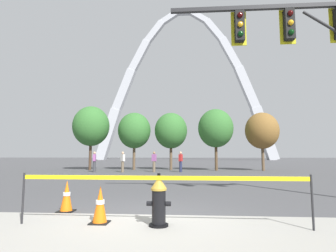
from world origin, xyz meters
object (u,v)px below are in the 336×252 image
object	(u,v)px
monument_arch	(184,91)
fire_hydrant	(159,201)
traffic_signal_gantry	(329,50)
pedestrian_near_trees	(94,161)
pedestrian_standing_center	(181,161)
traffic_cone_by_hydrant	(67,196)
pedestrian_walking_right	(154,161)
traffic_cone_mid_sidewalk	(100,205)
pedestrian_walking_left	(123,162)

from	to	relation	value
monument_arch	fire_hydrant	bearing A→B (deg)	-89.69
fire_hydrant	traffic_signal_gantry	world-z (taller)	traffic_signal_gantry
pedestrian_near_trees	traffic_signal_gantry	bearing A→B (deg)	-49.62
fire_hydrant	monument_arch	distance (m)	68.68
monument_arch	pedestrian_standing_center	size ratio (longest dim) A/B	29.91
traffic_cone_by_hydrant	monument_arch	bearing A→B (deg)	88.27
fire_hydrant	pedestrian_standing_center	size ratio (longest dim) A/B	0.62
pedestrian_walking_right	fire_hydrant	bearing A→B (deg)	-82.48
traffic_cone_mid_sidewalk	pedestrian_walking_right	xyz separation A→B (m)	(-0.96, 16.02, 0.46)
traffic_cone_by_hydrant	fire_hydrant	bearing A→B (deg)	-26.44
pedestrian_standing_center	fire_hydrant	bearing A→B (deg)	-89.85
pedestrian_standing_center	pedestrian_near_trees	size ratio (longest dim) A/B	1.00
fire_hydrant	traffic_signal_gantry	size ratio (longest dim) A/B	0.15
traffic_cone_mid_sidewalk	monument_arch	world-z (taller)	monument_arch
fire_hydrant	traffic_cone_mid_sidewalk	bearing A→B (deg)	173.64
traffic_signal_gantry	pedestrian_walking_left	world-z (taller)	traffic_signal_gantry
traffic_signal_gantry	pedestrian_walking_right	distance (m)	15.63
fire_hydrant	pedestrian_standing_center	bearing A→B (deg)	90.15
fire_hydrant	pedestrian_standing_center	distance (m)	16.17
traffic_cone_by_hydrant	traffic_cone_mid_sidewalk	distance (m)	1.54
pedestrian_walking_right	pedestrian_walking_left	bearing A→B (deg)	-168.75
traffic_cone_mid_sidewalk	traffic_signal_gantry	size ratio (longest dim) A/B	0.11
traffic_signal_gantry	traffic_cone_by_hydrant	bearing A→B (deg)	-169.36
traffic_signal_gantry	pedestrian_near_trees	bearing A→B (deg)	130.38
pedestrian_near_trees	traffic_cone_mid_sidewalk	bearing A→B (deg)	-70.23
fire_hydrant	traffic_cone_by_hydrant	size ratio (longest dim) A/B	1.36
fire_hydrant	traffic_signal_gantry	distance (m)	6.40
traffic_signal_gantry	monument_arch	size ratio (longest dim) A/B	0.13
traffic_cone_by_hydrant	pedestrian_near_trees	xyz separation A→B (m)	(-4.47, 14.60, 0.46)
traffic_cone_by_hydrant	pedestrian_standing_center	bearing A→B (deg)	81.35
fire_hydrant	pedestrian_walking_left	distance (m)	16.32
traffic_signal_gantry	pedestrian_standing_center	bearing A→B (deg)	108.43
traffic_cone_by_hydrant	pedestrian_walking_right	size ratio (longest dim) A/B	0.46
pedestrian_walking_left	pedestrian_walking_right	xyz separation A→B (m)	(2.39, 0.47, 0.00)
monument_arch	pedestrian_near_trees	distance (m)	53.88
traffic_cone_by_hydrant	pedestrian_walking_left	distance (m)	14.69
traffic_cone_mid_sidewalk	pedestrian_standing_center	world-z (taller)	pedestrian_standing_center
traffic_cone_mid_sidewalk	pedestrian_walking_right	world-z (taller)	pedestrian_walking_right
traffic_signal_gantry	pedestrian_walking_right	bearing A→B (deg)	115.92
pedestrian_walking_left	pedestrian_walking_right	size ratio (longest dim) A/B	1.00
traffic_cone_by_hydrant	monument_arch	world-z (taller)	monument_arch
pedestrian_walking_right	pedestrian_standing_center	bearing A→B (deg)	0.33
pedestrian_standing_center	pedestrian_near_trees	bearing A→B (deg)	-176.55
traffic_cone_by_hydrant	traffic_signal_gantry	size ratio (longest dim) A/B	0.11
traffic_signal_gantry	monument_arch	bearing A→B (deg)	94.37
fire_hydrant	pedestrian_walking_right	distance (m)	16.30
monument_arch	traffic_signal_gantry	bearing A→B (deg)	-85.63
traffic_signal_gantry	pedestrian_walking_left	distance (m)	16.40
monument_arch	pedestrian_walking_right	size ratio (longest dim) A/B	29.91
monument_arch	pedestrian_standing_center	bearing A→B (deg)	-89.64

